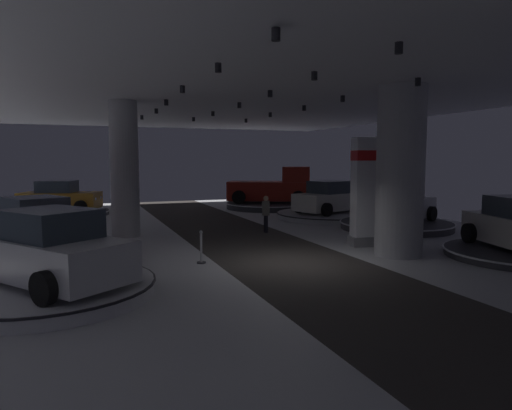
# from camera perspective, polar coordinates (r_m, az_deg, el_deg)

# --- Properties ---
(ground) EXTENTS (24.00, 44.00, 0.06)m
(ground) POSITION_cam_1_polar(r_m,az_deg,el_deg) (14.21, 4.46, -7.23)
(ground) COLOR silver
(ceiling_with_spotlights) EXTENTS (24.00, 44.00, 0.39)m
(ceiling_with_spotlights) POSITION_cam_1_polar(r_m,az_deg,el_deg) (14.06, 4.65, 15.50)
(ceiling_with_spotlights) COLOR silver
(column_right) EXTENTS (1.53, 1.53, 5.50)m
(column_right) POSITION_cam_1_polar(r_m,az_deg,el_deg) (15.59, 17.49, 3.96)
(column_right) COLOR #ADADB2
(column_right) RESTS_ON ground
(column_left) EXTENTS (1.14, 1.14, 5.50)m
(column_left) POSITION_cam_1_polar(r_m,az_deg,el_deg) (19.44, -16.03, 4.29)
(column_left) COLOR #ADADB2
(column_left) RESTS_ON ground
(brand_sign_pylon) EXTENTS (1.34, 0.82, 3.93)m
(brand_sign_pylon) POSITION_cam_1_polar(r_m,az_deg,el_deg) (17.14, 13.70, 1.80)
(brand_sign_pylon) COLOR slate
(brand_sign_pylon) RESTS_ON ground
(display_platform_mid_right) EXTENTS (5.05, 5.05, 0.33)m
(display_platform_mid_right) POSITION_cam_1_polar(r_m,az_deg,el_deg) (21.79, 17.01, -2.39)
(display_platform_mid_right) COLOR #333338
(display_platform_mid_right) RESTS_ON ground
(display_car_mid_right) EXTENTS (4.57, 3.43, 1.71)m
(display_car_mid_right) POSITION_cam_1_polar(r_m,az_deg,el_deg) (21.65, 17.04, -0.02)
(display_car_mid_right) COLOR silver
(display_car_mid_right) RESTS_ON display_platform_mid_right
(display_platform_deep_left) EXTENTS (5.31, 5.31, 0.25)m
(display_platform_deep_left) POSITION_cam_1_polar(r_m,az_deg,el_deg) (28.13, -23.07, -0.91)
(display_platform_deep_left) COLOR #333338
(display_platform_deep_left) RESTS_ON ground
(display_car_deep_left) EXTENTS (4.55, 3.22, 1.71)m
(display_car_deep_left) POSITION_cam_1_polar(r_m,az_deg,el_deg) (28.06, -23.20, 0.86)
(display_car_deep_left) COLOR #B77519
(display_car_deep_left) RESTS_ON display_platform_deep_left
(display_platform_far_right) EXTENTS (5.82, 5.82, 0.30)m
(display_platform_far_right) POSITION_cam_1_polar(r_m,az_deg,el_deg) (25.08, 9.24, -1.22)
(display_platform_far_right) COLOR #B7B7BC
(display_platform_far_right) RESTS_ON ground
(display_car_far_right) EXTENTS (4.56, 3.23, 1.71)m
(display_car_far_right) POSITION_cam_1_polar(r_m,az_deg,el_deg) (24.96, 9.23, 0.82)
(display_car_far_right) COLOR silver
(display_car_far_right) RESTS_ON display_platform_far_right
(display_platform_near_left) EXTENTS (4.80, 4.80, 0.33)m
(display_platform_near_left) POSITION_cam_1_polar(r_m,az_deg,el_deg) (11.69, -24.32, -9.53)
(display_platform_near_left) COLOR silver
(display_platform_near_left) RESTS_ON ground
(display_car_near_left) EXTENTS (3.91, 4.46, 1.71)m
(display_car_near_left) POSITION_cam_1_polar(r_m,az_deg,el_deg) (11.46, -24.43, -5.14)
(display_car_near_left) COLOR silver
(display_car_near_left) RESTS_ON display_platform_near_left
(display_platform_deep_right) EXTENTS (5.68, 5.68, 0.38)m
(display_platform_deep_right) POSITION_cam_1_polar(r_m,az_deg,el_deg) (29.68, 1.68, 0.00)
(display_platform_deep_right) COLOR #333338
(display_platform_deep_right) RESTS_ON ground
(pickup_truck_deep_right) EXTENTS (5.68, 4.38, 2.30)m
(pickup_truck_deep_right) POSITION_cam_1_polar(r_m,az_deg,el_deg) (29.57, 2.31, 2.13)
(pickup_truck_deep_right) COLOR maroon
(pickup_truck_deep_right) RESTS_ON display_platform_deep_right
(display_platform_mid_left) EXTENTS (4.92, 4.92, 0.23)m
(display_platform_mid_left) POSITION_cam_1_polar(r_m,az_deg,el_deg) (16.96, -25.78, -5.14)
(display_platform_mid_left) COLOR silver
(display_platform_mid_left) RESTS_ON ground
(display_car_mid_left) EXTENTS (3.52, 4.57, 1.71)m
(display_car_mid_left) POSITION_cam_1_polar(r_m,az_deg,el_deg) (16.80, -25.87, -2.26)
(display_car_mid_left) COLOR red
(display_car_mid_left) RESTS_ON display_platform_mid_left
(visitor_walking_near) EXTENTS (0.32, 0.32, 1.59)m
(visitor_walking_near) POSITION_cam_1_polar(r_m,az_deg,el_deg) (19.74, 1.24, -0.84)
(visitor_walking_near) COLOR black
(visitor_walking_near) RESTS_ON ground
(stanchion_a) EXTENTS (0.28, 0.28, 1.01)m
(stanchion_a) POSITION_cam_1_polar(r_m,az_deg,el_deg) (14.10, -6.83, -5.72)
(stanchion_a) COLOR #333338
(stanchion_a) RESTS_ON ground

